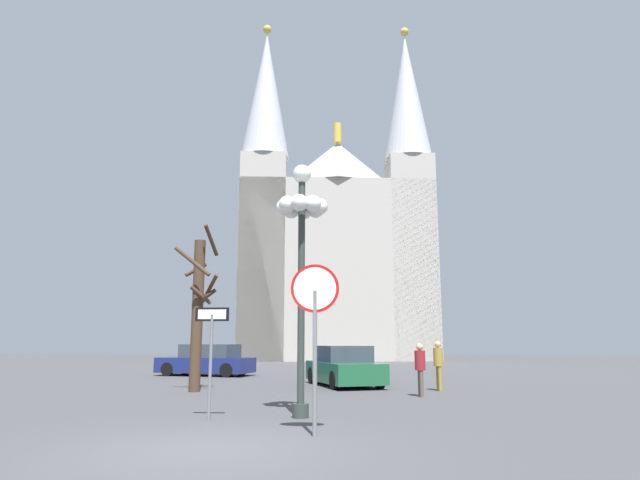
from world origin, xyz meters
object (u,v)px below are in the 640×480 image
Objects in this scene: pedestrian_walking at (438,361)px; parked_car_far_green at (344,367)px; bare_tree at (198,309)px; one_way_arrow_sign at (211,345)px; parked_car_near_navy at (207,361)px; stop_sign at (315,312)px; cathedral at (336,250)px; street_lamp at (302,229)px; pedestrian_standing at (420,365)px.

parked_car_far_green is at bearing 151.74° from pedestrian_walking.
one_way_arrow_sign is at bearing -68.91° from bare_tree.
one_way_arrow_sign is 0.49× the size of parked_car_near_navy.
stop_sign is at bearing -35.36° from one_way_arrow_sign.
parked_car_far_green is at bearing 31.30° from bare_tree.
cathedral is 30.10m from parked_car_far_green.
street_lamp is 1.19× the size of parked_car_near_navy.
cathedral reaches higher than street_lamp.
parked_car_near_navy is (-7.07, 16.22, -1.48)m from stop_sign.
cathedral is at bearing 90.02° from one_way_arrow_sign.
pedestrian_walking is (5.64, -30.34, -8.91)m from cathedral.
pedestrian_standing reaches higher than parked_car_far_green.
parked_car_near_navy is at bearing 145.20° from pedestrian_walking.
cathedral is 19.70× the size of pedestrian_standing.
parked_car_far_green is at bearing -85.32° from cathedral.
street_lamp is at bearing -121.76° from pedestrian_standing.
parked_car_far_green is (2.34, -28.56, -9.21)m from cathedral.
one_way_arrow_sign is at bearing -127.38° from pedestrian_walking.
one_way_arrow_sign is at bearing -72.33° from parked_car_near_navy.
cathedral is at bearing 98.57° from pedestrian_standing.
cathedral is 37.64m from street_lamp.
parked_car_near_navy is 1.05× the size of parked_car_far_green.
street_lamp is 3.65× the size of pedestrian_standing.
one_way_arrow_sign is (-2.45, 1.74, -0.61)m from stop_sign.
stop_sign is (2.47, -39.44, -7.73)m from cathedral.
bare_tree is at bearing 121.31° from stop_sign.
pedestrian_standing is (2.41, 7.09, -1.23)m from stop_sign.
one_way_arrow_sign is at bearing -163.85° from street_lamp.
one_way_arrow_sign is 3.28m from street_lamp.
cathedral reaches higher than bare_tree.
street_lamp reaches higher than one_way_arrow_sign.
bare_tree is at bearing 111.09° from one_way_arrow_sign.
bare_tree is 1.21× the size of parked_car_far_green.
street_lamp is 8.41m from pedestrian_walking.
one_way_arrow_sign reaches higher than parked_car_near_navy.
cathedral is 32.34m from bare_tree.
stop_sign reaches higher than pedestrian_walking.
cathedral is at bearing 92.93° from street_lamp.
parked_car_near_navy is 3.06× the size of pedestrian_standing.
stop_sign is at bearing -89.33° from parked_car_far_green.
street_lamp is 15.77m from parked_car_near_navy.
bare_tree is 1.15× the size of parked_car_near_navy.
street_lamp is at bearing -92.93° from parked_car_far_green.
street_lamp is 7.30m from bare_tree.
street_lamp is 9.29m from parked_car_far_green.
one_way_arrow_sign is 9.47m from parked_car_far_green.
stop_sign is 0.66× the size of parked_car_far_green.
stop_sign is 0.55× the size of bare_tree.
parked_car_near_navy is at bearing 136.06° from pedestrian_standing.
cathedral reaches higher than pedestrian_walking.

